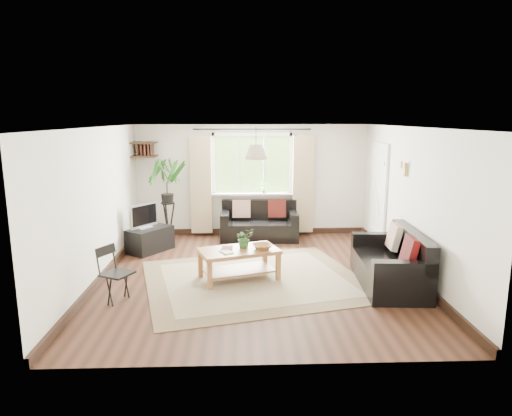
{
  "coord_description": "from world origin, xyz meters",
  "views": [
    {
      "loc": [
        -0.28,
        -7.11,
        2.55
      ],
      "look_at": [
        0.0,
        0.4,
        1.05
      ],
      "focal_mm": 32.0,
      "sensor_mm": 36.0,
      "label": 1
    }
  ],
  "objects_px": {
    "sofa_back": "(259,222)",
    "folding_chair": "(117,275)",
    "coffee_table": "(239,264)",
    "tv_stand": "(150,240)",
    "sofa_right": "(389,260)",
    "palm_stand": "(168,199)"
  },
  "relations": [
    {
      "from": "coffee_table",
      "to": "tv_stand",
      "type": "height_order",
      "value": "coffee_table"
    },
    {
      "from": "tv_stand",
      "to": "folding_chair",
      "type": "height_order",
      "value": "folding_chair"
    },
    {
      "from": "coffee_table",
      "to": "folding_chair",
      "type": "height_order",
      "value": "folding_chair"
    },
    {
      "from": "sofa_back",
      "to": "folding_chair",
      "type": "distance_m",
      "value": 3.91
    },
    {
      "from": "folding_chair",
      "to": "coffee_table",
      "type": "bearing_deg",
      "value": -36.77
    },
    {
      "from": "coffee_table",
      "to": "folding_chair",
      "type": "xyz_separation_m",
      "value": [
        -1.7,
        -0.83,
        0.15
      ]
    },
    {
      "from": "coffee_table",
      "to": "tv_stand",
      "type": "relative_size",
      "value": 1.42
    },
    {
      "from": "sofa_right",
      "to": "folding_chair",
      "type": "relative_size",
      "value": 2.19
    },
    {
      "from": "coffee_table",
      "to": "tv_stand",
      "type": "xyz_separation_m",
      "value": [
        -1.72,
        1.63,
        -0.02
      ]
    },
    {
      "from": "tv_stand",
      "to": "palm_stand",
      "type": "bearing_deg",
      "value": 21.73
    },
    {
      "from": "sofa_right",
      "to": "palm_stand",
      "type": "height_order",
      "value": "palm_stand"
    },
    {
      "from": "palm_stand",
      "to": "sofa_right",
      "type": "bearing_deg",
      "value": -37.04
    },
    {
      "from": "folding_chair",
      "to": "palm_stand",
      "type": "bearing_deg",
      "value": 23.63
    },
    {
      "from": "sofa_back",
      "to": "coffee_table",
      "type": "relative_size",
      "value": 1.32
    },
    {
      "from": "sofa_back",
      "to": "folding_chair",
      "type": "xyz_separation_m",
      "value": [
        -2.13,
        -3.28,
        0.01
      ]
    },
    {
      "from": "sofa_back",
      "to": "palm_stand",
      "type": "height_order",
      "value": "palm_stand"
    },
    {
      "from": "sofa_back",
      "to": "sofa_right",
      "type": "relative_size",
      "value": 0.93
    },
    {
      "from": "tv_stand",
      "to": "coffee_table",
      "type": "bearing_deg",
      "value": -97.58
    },
    {
      "from": "folding_chair",
      "to": "tv_stand",
      "type": "bearing_deg",
      "value": 27.61
    },
    {
      "from": "folding_chair",
      "to": "sofa_back",
      "type": "bearing_deg",
      "value": -5.89
    },
    {
      "from": "tv_stand",
      "to": "palm_stand",
      "type": "height_order",
      "value": "palm_stand"
    },
    {
      "from": "sofa_right",
      "to": "coffee_table",
      "type": "bearing_deg",
      "value": -94.8
    }
  ]
}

